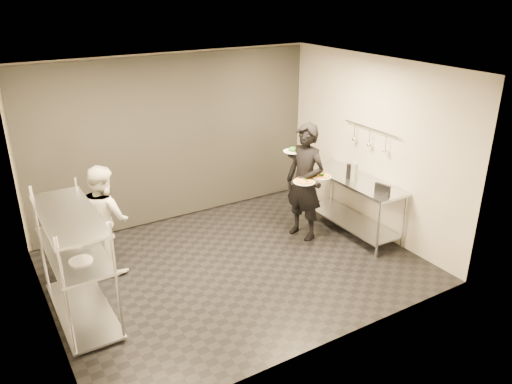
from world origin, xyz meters
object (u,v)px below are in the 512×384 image
bottle_green (355,172)px  bottle_dark (349,171)px  pos_monitor (382,190)px  salad_plate (293,150)px  bottle_clear (349,169)px  pizza_plate_far (322,176)px  chef (104,218)px  pizza_plate_near (304,181)px  pass_rack (76,259)px  waiter (305,182)px  prep_counter (353,196)px

bottle_green → bottle_dark: 0.11m
pos_monitor → salad_plate: bearing=107.7°
salad_plate → bottle_clear: 1.01m
pizza_plate_far → pos_monitor: (0.53, -0.76, -0.08)m
chef → bottle_clear: 3.85m
pizza_plate_near → pos_monitor: size_ratio=1.38×
salad_plate → bottle_green: bearing=-36.8°
pass_rack → salad_plate: pass_rack is taller
waiter → pizza_plate_near: waiter is taller
pizza_plate_near → bottle_dark: size_ratio=1.36×
chef → pos_monitor: 3.98m
pass_rack → pizza_plate_far: bearing=0.7°
pass_rack → chef: 1.11m
bottle_green → pos_monitor: bearing=-95.3°
salad_plate → pos_monitor: size_ratio=1.19×
pass_rack → bottle_dark: bearing=0.8°
prep_counter → pos_monitor: bearing=-99.5°
prep_counter → pizza_plate_far: 0.79m
pos_monitor → bottle_dark: 0.77m
pass_rack → bottle_green: pass_rack is taller
pos_monitor → bottle_dark: (0.02, 0.77, 0.04)m
pizza_plate_far → prep_counter: bearing=-3.5°
pos_monitor → bottle_clear: bearing=68.0°
prep_counter → salad_plate: bearing=147.6°
chef → pizza_plate_near: 2.93m
bottle_dark → bottle_green: bearing=-70.4°
prep_counter → salad_plate: size_ratio=6.23×
prep_counter → chef: (-3.73, 0.93, 0.14)m
prep_counter → waiter: bearing=161.0°
waiter → pos_monitor: size_ratio=7.62×
pass_rack → waiter: size_ratio=0.86×
bottle_dark → pizza_plate_near: bearing=178.9°
pass_rack → bottle_clear: pass_rack is taller
chef → pizza_plate_near: (2.78, -0.86, 0.28)m
salad_plate → chef: bearing=172.1°
pizza_plate_far → bottle_dark: bottle_dark is taller
bottle_green → bottle_dark: bottle_green is taller
pizza_plate_far → pos_monitor: 0.93m
pass_rack → bottle_clear: (4.36, 0.19, 0.25)m
chef → pos_monitor: chef is taller
bottle_green → waiter: bearing=156.0°
prep_counter → pass_rack: bearing=-180.0°
pos_monitor → bottle_green: size_ratio=0.85×
salad_plate → pass_rack: bearing=-171.2°
pass_rack → bottle_dark: pass_rack is taller
chef → bottle_green: size_ratio=5.40×
salad_plate → pos_monitor: salad_plate is taller
pizza_plate_near → pos_monitor: (0.83, -0.79, -0.04)m
pizza_plate_far → bottle_green: (0.59, -0.09, -0.02)m
bottle_green → bottle_dark: size_ratio=1.16×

